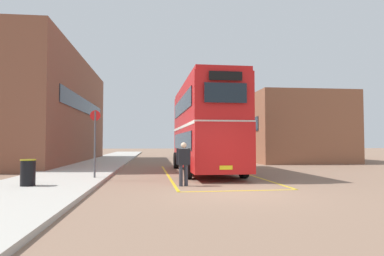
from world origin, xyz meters
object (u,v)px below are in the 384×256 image
object	(u,v)px
single_deck_bus	(200,142)
litter_bin	(28,172)
pedestrian_boarding	(184,161)
double_decker_bus	(204,126)
bus_stop_sign	(95,137)

from	to	relation	value
single_deck_bus	litter_bin	bearing A→B (deg)	-111.69
single_deck_bus	pedestrian_boarding	world-z (taller)	single_deck_bus
pedestrian_boarding	litter_bin	size ratio (longest dim) A/B	1.80
single_deck_bus	double_decker_bus	bearing A→B (deg)	-96.91
pedestrian_boarding	litter_bin	distance (m)	5.41
double_decker_bus	bus_stop_sign	distance (m)	6.25
litter_bin	single_deck_bus	bearing A→B (deg)	68.31
double_decker_bus	single_deck_bus	bearing A→B (deg)	83.09
pedestrian_boarding	litter_bin	bearing A→B (deg)	-175.40
double_decker_bus	litter_bin	world-z (taller)	double_decker_bus
single_deck_bus	pedestrian_boarding	size ratio (longest dim) A/B	5.48
double_decker_bus	litter_bin	distance (m)	9.38
bus_stop_sign	double_decker_bus	bearing A→B (deg)	33.06
pedestrian_boarding	bus_stop_sign	size ratio (longest dim) A/B	0.57
bus_stop_sign	litter_bin	bearing A→B (deg)	-125.23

